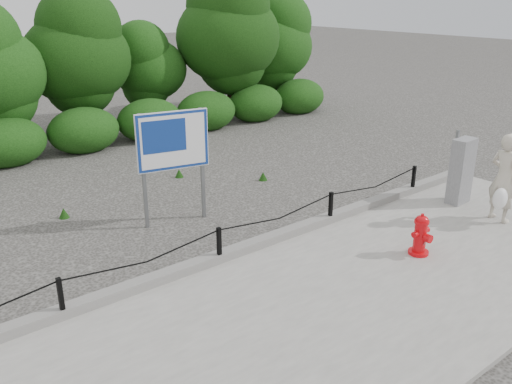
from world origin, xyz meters
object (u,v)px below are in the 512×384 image
Objects in this scene: utility_cabinet at (461,171)px; advertising_sign at (173,146)px; pedestrian at (504,179)px; fire_hydrant at (421,235)px.

advertising_sign reaches higher than utility_cabinet.
pedestrian is at bearing -106.48° from utility_cabinet.
advertising_sign reaches higher than fire_hydrant.
utility_cabinet is 5.70m from advertising_sign.
fire_hydrant is at bearing 96.86° from pedestrian.
utility_cabinet is (2.56, 0.90, 0.33)m from fire_hydrant.
pedestrian is 1.03m from utility_cabinet.
fire_hydrant is 0.33× the size of advertising_sign.
fire_hydrant is at bearing -163.86° from utility_cabinet.
advertising_sign is at bearing 59.71° from pedestrian.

